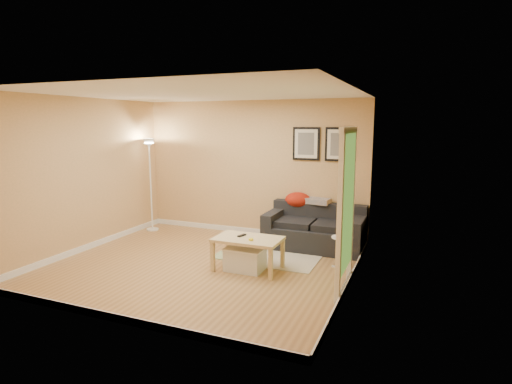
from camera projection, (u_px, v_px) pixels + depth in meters
floor at (203, 265)px, 6.38m from camera, size 4.50×4.50×0.00m
ceiling at (199, 93)px, 5.95m from camera, size 4.50×4.50×0.00m
wall_back at (252, 168)px, 7.99m from camera, size 4.50×0.00×4.50m
wall_front at (106, 207)px, 4.34m from camera, size 4.50×0.00×4.50m
wall_left at (85, 175)px, 7.00m from camera, size 0.00×4.00×4.00m
wall_right at (353, 191)px, 5.33m from camera, size 0.00×4.00×4.00m
baseboard_back at (252, 231)px, 8.19m from camera, size 4.50×0.02×0.10m
baseboard_front at (113, 317)px, 4.56m from camera, size 4.50×0.02×0.10m
baseboard_left at (90, 246)px, 7.21m from camera, size 0.02×4.00×0.10m
baseboard_right at (348, 283)px, 5.54m from camera, size 0.02×4.00×0.10m
sofa at (315, 227)px, 7.20m from camera, size 1.70×0.90×0.75m
red_throw at (298, 200)px, 7.60m from camera, size 0.48×0.36×0.28m
plaid_throw at (318, 201)px, 7.44m from camera, size 0.45×0.32×0.10m
framed_print_left at (306, 144)px, 7.48m from camera, size 0.50×0.04×0.60m
framed_print_right at (339, 144)px, 7.26m from camera, size 0.50×0.04×0.60m
area_rug at (278, 260)px, 6.59m from camera, size 1.25×0.85×0.01m
green_runner at (236, 256)px, 6.79m from camera, size 0.70×0.50×0.01m
coffee_table at (248, 254)px, 6.14m from camera, size 1.08×0.78×0.49m
remote_control at (242, 235)px, 6.19m from camera, size 0.09×0.17×0.02m
tape_roll at (251, 239)px, 5.95m from camera, size 0.07×0.07×0.03m
storage_bin at (245, 259)px, 6.13m from camera, size 0.57×0.42×0.35m
side_table at (342, 253)px, 6.20m from camera, size 0.32×0.32×0.49m
book_stack at (343, 235)px, 6.14m from camera, size 0.21×0.25×0.07m
floor_lamp at (151, 187)px, 8.32m from camera, size 0.24×0.24×1.88m
doorway at (346, 214)px, 5.25m from camera, size 0.12×1.01×2.13m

